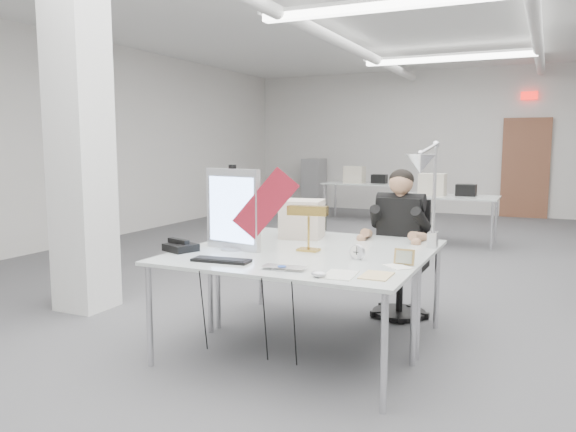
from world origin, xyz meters
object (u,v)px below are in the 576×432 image
seated_person (400,219)px  desk_phone (181,247)px  office_chair (400,261)px  bankers_lamp (309,228)px  architect_lamp (428,192)px  monitor (233,209)px  laptop (282,269)px  desk_main (281,263)px  beige_monitor (302,219)px

seated_person → desk_phone: 1.95m
office_chair → bankers_lamp: size_ratio=2.87×
desk_phone → architect_lamp: size_ratio=0.24×
bankers_lamp → desk_phone: bearing=-163.4°
monitor → bankers_lamp: size_ratio=1.73×
monitor → desk_phone: size_ratio=2.83×
monitor → architect_lamp: architect_lamp is taller
seated_person → desk_phone: bearing=-133.2°
office_chair → laptop: size_ratio=3.63×
monitor → architect_lamp: size_ratio=0.68×
desk_main → office_chair: bearing=72.3°
desk_main → seated_person: (0.48, 1.44, 0.16)m
office_chair → desk_phone: (-1.33, -1.48, 0.27)m
seated_person → laptop: 1.75m
office_chair → bankers_lamp: (-0.45, -1.07, 0.42)m
desk_phone → office_chair: bearing=68.8°
monitor → desk_phone: bearing=-134.2°
office_chair → seated_person: 0.39m
desk_main → architect_lamp: (0.85, 0.72, 0.47)m
seated_person → monitor: monitor is taller
office_chair → monitor: 1.69m
desk_phone → beige_monitor: size_ratio=0.64×
laptop → beige_monitor: 1.30m
bankers_lamp → office_chair: bearing=58.8°
laptop → bankers_lamp: (-0.11, 0.69, 0.17)m
office_chair → laptop: (-0.34, -1.76, 0.25)m
monitor → laptop: bearing=-27.3°
beige_monitor → seated_person: bearing=22.3°
office_chair → monitor: monitor is taller
desk_main → monitor: bearing=155.4°
desk_phone → architect_lamp: 1.89m
monitor → beige_monitor: (0.26, 0.72, -0.15)m
monitor → architect_lamp: (1.38, 0.48, 0.15)m
monitor → desk_phone: (-0.32, -0.23, -0.28)m
seated_person → monitor: (-1.00, -1.20, 0.16)m
monitor → beige_monitor: 0.78m
desk_main → bankers_lamp: 0.46m
architect_lamp → bankers_lamp: bearing=-156.3°
bankers_lamp → desk_phone: size_ratio=1.63×
desk_phone → beige_monitor: 1.13m
architect_lamp → desk_phone: bearing=-153.6°
desk_main → office_chair: office_chair is taller
bankers_lamp → laptop: bearing=-89.6°
desk_main → seated_person: seated_person is taller
architect_lamp → beige_monitor: bearing=171.5°
desk_phone → bankers_lamp: bearing=45.7°
desk_phone → beige_monitor: (0.59, 0.95, 0.14)m
seated_person → beige_monitor: size_ratio=2.47×
desk_main → bankers_lamp: bearing=86.4°
monitor → bankers_lamp: 0.59m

